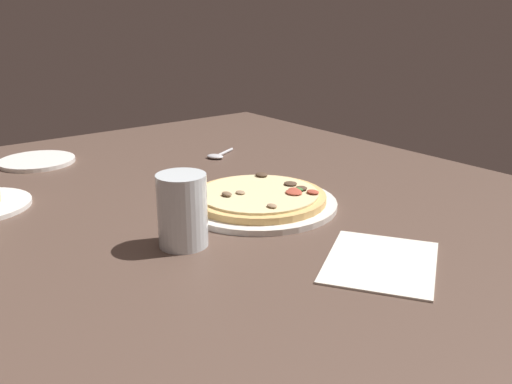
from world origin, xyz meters
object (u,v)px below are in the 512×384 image
object	(u,v)px
paper_menu	(381,262)
spoon	(217,155)
side_plate	(37,161)
water_glass	(183,215)
pizza_main	(259,200)

from	to	relation	value
paper_menu	spoon	world-z (taller)	spoon
side_plate	water_glass	bearing A→B (deg)	-177.27
pizza_main	water_glass	bearing A→B (deg)	108.15
pizza_main	water_glass	size ratio (longest dim) A/B	2.54
water_glass	side_plate	size ratio (longest dim) A/B	0.66
water_glass	paper_menu	world-z (taller)	water_glass
pizza_main	side_plate	distance (cm)	56.63
water_glass	pizza_main	bearing A→B (deg)	-71.85
pizza_main	spoon	xyz separation A→B (cm)	(31.60, -12.72, -0.73)
side_plate	paper_menu	world-z (taller)	side_plate
spoon	pizza_main	bearing A→B (deg)	158.08
water_glass	paper_menu	size ratio (longest dim) A/B	0.61
side_plate	spoon	bearing A→B (deg)	-121.09
side_plate	paper_menu	bearing A→B (deg)	-165.49
paper_menu	spoon	distance (cm)	61.11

